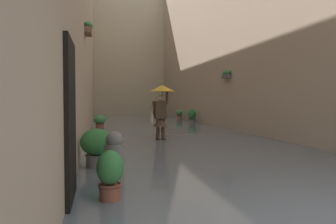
{
  "coord_description": "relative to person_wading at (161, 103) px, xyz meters",
  "views": [
    {
      "loc": [
        2.69,
        2.43,
        1.41
      ],
      "look_at": [
        0.27,
        -8.85,
        0.97
      ],
      "focal_mm": 34.42,
      "sensor_mm": 36.0,
      "label": 1
    }
  ],
  "objects": [
    {
      "name": "building_facade_right",
      "position": [
        3.33,
        -5.05,
        4.29
      ],
      "size": [
        2.04,
        30.4,
        11.21
      ],
      "color": "tan",
      "rests_on": "ground_plane"
    },
    {
      "name": "flood_water",
      "position": [
        -0.66,
        -5.05,
        -1.27
      ],
      "size": [
        6.99,
        32.4,
        0.08
      ],
      "primitive_type": "cube",
      "color": "slate",
      "rests_on": "ground_plane"
    },
    {
      "name": "building_facade_far",
      "position": [
        -0.66,
        -19.15,
        4.43
      ],
      "size": [
        9.79,
        1.8,
        11.5
      ],
      "primitive_type": "cube",
      "color": "beige",
      "rests_on": "ground_plane"
    },
    {
      "name": "building_facade_left",
      "position": [
        -4.65,
        -5.05,
        4.27
      ],
      "size": [
        2.04,
        30.4,
        11.18
      ],
      "color": "tan",
      "rests_on": "ground_plane"
    },
    {
      "name": "potted_plant_near_right",
      "position": [
        2.0,
        -4.91,
        -0.91
      ],
      "size": [
        0.58,
        0.58,
        0.7
      ],
      "color": "brown",
      "rests_on": "ground_plane"
    },
    {
      "name": "potted_plant_far_right",
      "position": [
        2.08,
        4.09,
        -0.83
      ],
      "size": [
        0.64,
        0.64,
        0.84
      ],
      "color": "#66605B",
      "rests_on": "ground_plane"
    },
    {
      "name": "potted_plant_mid_right",
      "position": [
        1.9,
        6.28,
        -0.91
      ],
      "size": [
        0.36,
        0.36,
        0.75
      ],
      "color": "brown",
      "rests_on": "ground_plane"
    },
    {
      "name": "potted_plant_mid_left",
      "position": [
        -3.34,
        -7.72,
        -0.88
      ],
      "size": [
        0.49,
        0.49,
        0.85
      ],
      "color": "#66605B",
      "rests_on": "ground_plane"
    },
    {
      "name": "mooring_bollard",
      "position": [
        1.8,
        5.5,
        -0.86
      ],
      "size": [
        0.31,
        0.31,
        0.92
      ],
      "color": "slate",
      "rests_on": "ground_plane"
    },
    {
      "name": "person_wading",
      "position": [
        0.0,
        0.0,
        0.0
      ],
      "size": [
        0.89,
        0.89,
        1.97
      ],
      "color": "black",
      "rests_on": "ground_plane"
    },
    {
      "name": "ground_plane",
      "position": [
        -0.66,
        -5.05,
        -1.31
      ],
      "size": [
        66.0,
        66.0,
        0.0
      ],
      "primitive_type": "plane",
      "color": "#605B56"
    },
    {
      "name": "potted_plant_far_left",
      "position": [
        -3.34,
        -10.75,
        -0.91
      ],
      "size": [
        0.49,
        0.49,
        0.71
      ],
      "color": "brown",
      "rests_on": "ground_plane"
    }
  ]
}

